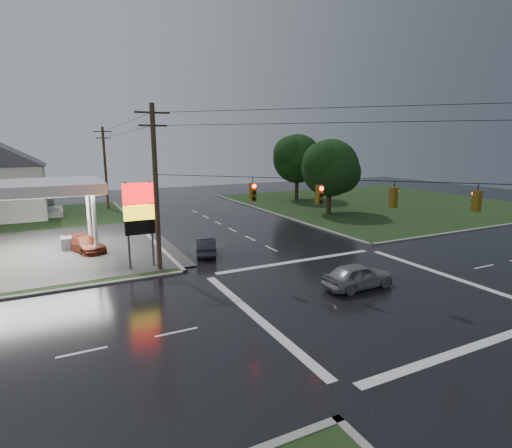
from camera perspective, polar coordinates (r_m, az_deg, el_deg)
name	(u,v)px	position (r m, az deg, el deg)	size (l,w,h in m)	color
ground	(362,293)	(24.27, 14.96, -9.44)	(120.00, 120.00, 0.00)	black
grass_ne	(379,203)	(60.08, 17.22, 2.91)	(36.00, 36.00, 0.08)	black
pylon_sign	(139,211)	(28.07, -16.39, 1.81)	(2.00, 0.35, 6.00)	#59595E
utility_pole_nw	(156,186)	(27.06, -14.11, 5.24)	(2.20, 0.32, 11.00)	#382619
utility_pole_n	(105,167)	(55.17, -20.73, 7.63)	(2.20, 0.32, 10.50)	#382619
traffic_signals	(369,181)	(22.82, 15.87, 5.95)	(26.87, 26.87, 1.47)	black
house_near	(0,180)	(53.23, -32.77, 5.28)	(11.05, 8.48, 8.60)	silver
house_far	(1,173)	(65.24, -32.62, 6.12)	(11.05, 8.48, 8.60)	silver
tree_ne_near	(331,168)	(48.79, 10.68, 7.86)	(7.99, 6.80, 8.98)	black
tree_ne_far	(298,159)	(60.32, 6.04, 9.25)	(8.46, 7.20, 9.80)	black
car_north	(206,246)	(31.25, -7.18, -3.09)	(1.45, 4.15, 1.37)	#22232A
car_crossing	(358,276)	(24.70, 14.35, -7.17)	(1.80, 4.47, 1.52)	gray
car_pump	(85,244)	(34.44, -23.20, -2.65)	(1.80, 4.42, 1.28)	maroon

